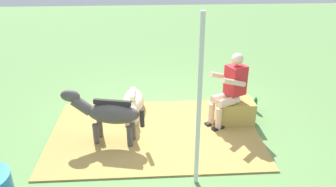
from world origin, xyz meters
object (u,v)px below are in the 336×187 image
at_px(person_seated, 230,87).
at_px(pony_standing, 108,113).
at_px(soda_bottle, 255,104).
at_px(tent_pole_left, 199,106).
at_px(hay_bale, 235,111).
at_px(pony_lying, 133,103).

bearing_deg(person_seated, pony_standing, 12.84).
bearing_deg(soda_bottle, tent_pole_left, 54.39).
bearing_deg(hay_bale, person_seated, 18.52).
height_order(hay_bale, pony_standing, pony_standing).
distance_m(pony_standing, pony_lying, 1.14).
height_order(hay_bale, tent_pole_left, tent_pole_left).
relative_size(person_seated, soda_bottle, 4.39).
relative_size(pony_standing, soda_bottle, 4.46).
height_order(person_seated, pony_lying, person_seated).
bearing_deg(person_seated, soda_bottle, -145.00).
xyz_separation_m(pony_lying, tent_pole_left, (-0.92, 2.10, 0.98)).
bearing_deg(pony_standing, person_seated, -167.16).
height_order(pony_standing, tent_pole_left, tent_pole_left).
height_order(hay_bale, person_seated, person_seated).
relative_size(hay_bale, soda_bottle, 2.06).
relative_size(person_seated, pony_lying, 0.98).
distance_m(pony_lying, tent_pole_left, 2.50).
xyz_separation_m(person_seated, pony_lying, (1.71, -0.55, -0.53)).
distance_m(person_seated, pony_standing, 2.12).
relative_size(hay_bale, tent_pole_left, 0.26).
bearing_deg(pony_standing, pony_lying, -109.05).
relative_size(person_seated, tent_pole_left, 0.56).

